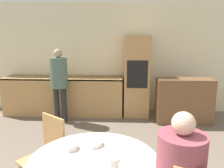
# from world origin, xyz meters

# --- Properties ---
(wall_back) EXTENTS (6.96, 0.05, 2.60)m
(wall_back) POSITION_xyz_m (0.00, 4.90, 1.30)
(wall_back) COLOR beige
(wall_back) RESTS_ON ground_plane
(kitchen_counter) EXTENTS (2.75, 0.60, 0.88)m
(kitchen_counter) POSITION_xyz_m (-1.26, 4.55, 0.45)
(kitchen_counter) COLOR tan
(kitchen_counter) RESTS_ON ground_plane
(oven_unit) EXTENTS (0.56, 0.59, 1.83)m
(oven_unit) POSITION_xyz_m (0.44, 4.56, 0.92)
(oven_unit) COLOR tan
(oven_unit) RESTS_ON ground_plane
(sideboard) EXTENTS (1.15, 0.45, 0.95)m
(sideboard) POSITION_xyz_m (1.42, 4.14, 0.47)
(sideboard) COLOR brown
(sideboard) RESTS_ON ground_plane
(chair_far_left) EXTENTS (0.56, 0.56, 0.91)m
(chair_far_left) POSITION_xyz_m (-0.72, 1.86, 0.51)
(chair_far_left) COLOR tan
(chair_far_left) RESTS_ON ground_plane
(person_standing) EXTENTS (0.35, 0.35, 1.56)m
(person_standing) POSITION_xyz_m (-1.20, 4.04, 0.96)
(person_standing) COLOR #262628
(person_standing) RESTS_ON ground_plane
(cup) EXTENTS (0.08, 0.08, 0.10)m
(cup) POSITION_xyz_m (0.06, 1.16, 0.81)
(cup) COLOR silver
(cup) RESTS_ON dining_table
(bowl_near) EXTENTS (0.14, 0.14, 0.05)m
(bowl_near) POSITION_xyz_m (-0.37, 1.47, 0.78)
(bowl_near) COLOR silver
(bowl_near) RESTS_ON dining_table
(bowl_centre) EXTENTS (0.14, 0.14, 0.04)m
(bowl_centre) POSITION_xyz_m (0.01, 1.29, 0.78)
(bowl_centre) COLOR silver
(bowl_centre) RESTS_ON dining_table
(bowl_far) EXTENTS (0.17, 0.17, 0.04)m
(bowl_far) POSITION_xyz_m (-0.15, 1.56, 0.78)
(bowl_far) COLOR white
(bowl_far) RESTS_ON dining_table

